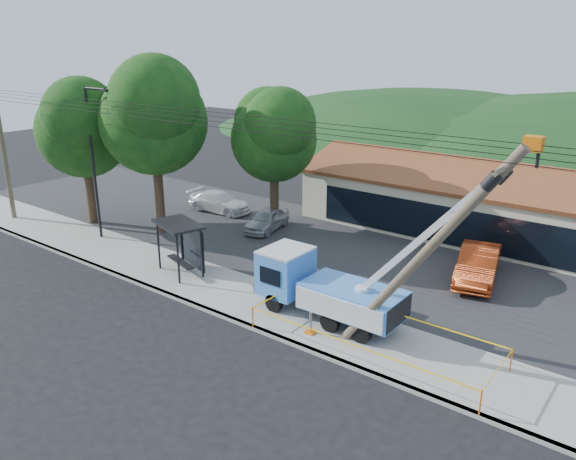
{
  "coord_description": "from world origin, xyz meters",
  "views": [
    {
      "loc": [
        14.41,
        -13.49,
        11.38
      ],
      "look_at": [
        0.22,
        5.0,
        3.5
      ],
      "focal_mm": 35.0,
      "sensor_mm": 36.0,
      "label": 1
    }
  ],
  "objects_px": {
    "utility_truck": "(327,286)",
    "car_white": "(220,213)",
    "bus_shelter": "(182,236)",
    "leaning_pole": "(431,247)",
    "car_red": "(476,282)",
    "car_silver": "(267,231)"
  },
  "relations": [
    {
      "from": "car_red",
      "to": "leaning_pole",
      "type": "bearing_deg",
      "value": -96.19
    },
    {
      "from": "leaning_pole",
      "to": "bus_shelter",
      "type": "height_order",
      "value": "leaning_pole"
    },
    {
      "from": "car_silver",
      "to": "car_white",
      "type": "xyz_separation_m",
      "value": [
        -5.19,
        1.1,
        0.0
      ]
    },
    {
      "from": "leaning_pole",
      "to": "utility_truck",
      "type": "bearing_deg",
      "value": 168.33
    },
    {
      "from": "bus_shelter",
      "to": "car_white",
      "type": "xyz_separation_m",
      "value": [
        -6.23,
        9.0,
        -2.11
      ]
    },
    {
      "from": "leaning_pole",
      "to": "car_silver",
      "type": "xyz_separation_m",
      "value": [
        -14.38,
        8.57,
        -4.73
      ]
    },
    {
      "from": "bus_shelter",
      "to": "car_red",
      "type": "relative_size",
      "value": 0.61
    },
    {
      "from": "utility_truck",
      "to": "car_white",
      "type": "height_order",
      "value": "utility_truck"
    },
    {
      "from": "utility_truck",
      "to": "car_red",
      "type": "height_order",
      "value": "utility_truck"
    },
    {
      "from": "leaning_pole",
      "to": "car_red",
      "type": "height_order",
      "value": "leaning_pole"
    },
    {
      "from": "utility_truck",
      "to": "car_white",
      "type": "xyz_separation_m",
      "value": [
        -14.71,
        8.67,
        -1.57
      ]
    },
    {
      "from": "car_red",
      "to": "car_silver",
      "type": "bearing_deg",
      "value": 167.81
    },
    {
      "from": "utility_truck",
      "to": "leaning_pole",
      "type": "distance_m",
      "value": 5.87
    },
    {
      "from": "bus_shelter",
      "to": "car_silver",
      "type": "height_order",
      "value": "bus_shelter"
    },
    {
      "from": "car_red",
      "to": "utility_truck",
      "type": "bearing_deg",
      "value": -128.79
    },
    {
      "from": "car_white",
      "to": "leaning_pole",
      "type": "bearing_deg",
      "value": -120.63
    },
    {
      "from": "car_silver",
      "to": "car_red",
      "type": "bearing_deg",
      "value": -10.54
    },
    {
      "from": "bus_shelter",
      "to": "utility_truck",
      "type": "bearing_deg",
      "value": 19.17
    },
    {
      "from": "utility_truck",
      "to": "leaning_pole",
      "type": "xyz_separation_m",
      "value": [
        4.85,
        -1.0,
        3.15
      ]
    },
    {
      "from": "bus_shelter",
      "to": "car_white",
      "type": "bearing_deg",
      "value": 141.61
    },
    {
      "from": "bus_shelter",
      "to": "car_silver",
      "type": "relative_size",
      "value": 0.79
    },
    {
      "from": "car_red",
      "to": "car_white",
      "type": "bearing_deg",
      "value": 164.03
    }
  ]
}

